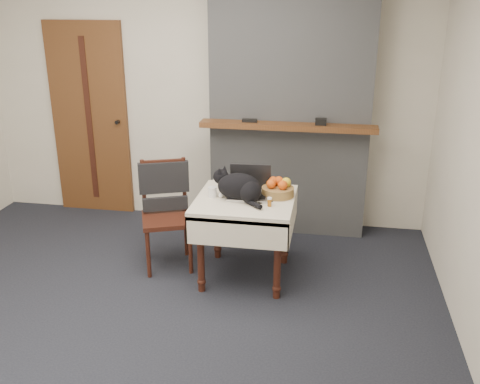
% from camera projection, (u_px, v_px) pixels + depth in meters
% --- Properties ---
extents(ground, '(4.50, 4.50, 0.00)m').
position_uv_depth(ground, '(140.00, 318.00, 3.91)').
color(ground, black).
rests_on(ground, ground).
extents(room_shell, '(4.52, 4.01, 2.61)m').
position_uv_depth(room_shell, '(147.00, 65.00, 3.73)').
color(room_shell, beige).
rests_on(room_shell, ground).
extents(door, '(0.82, 0.10, 2.00)m').
position_uv_depth(door, '(90.00, 120.00, 5.59)').
color(door, brown).
rests_on(door, ground).
extents(chimney, '(1.62, 0.48, 2.60)m').
position_uv_depth(chimney, '(290.00, 100.00, 5.02)').
color(chimney, gray).
rests_on(chimney, ground).
extents(side_table, '(0.78, 0.78, 0.70)m').
position_uv_depth(side_table, '(245.00, 211.00, 4.30)').
color(side_table, '#37180F').
rests_on(side_table, ground).
extents(laptop, '(0.35, 0.30, 0.25)m').
position_uv_depth(laptop, '(250.00, 188.00, 4.30)').
color(laptop, '#B7B7BC').
rests_on(laptop, side_table).
extents(cat, '(0.45, 0.37, 0.25)m').
position_uv_depth(cat, '(240.00, 187.00, 4.19)').
color(cat, black).
rests_on(cat, side_table).
extents(cream_jar, '(0.07, 0.07, 0.08)m').
position_uv_depth(cream_jar, '(213.00, 192.00, 4.28)').
color(cream_jar, silver).
rests_on(cream_jar, side_table).
extents(pill_bottle, '(0.04, 0.04, 0.07)m').
position_uv_depth(pill_bottle, '(270.00, 202.00, 4.09)').
color(pill_bottle, '#9A5613').
rests_on(pill_bottle, side_table).
extents(fruit_basket, '(0.26, 0.26, 0.15)m').
position_uv_depth(fruit_basket, '(278.00, 189.00, 4.30)').
color(fruit_basket, olive).
rests_on(fruit_basket, side_table).
extents(desk_clutter, '(0.15, 0.06, 0.01)m').
position_uv_depth(desk_clutter, '(268.00, 199.00, 4.23)').
color(desk_clutter, black).
rests_on(desk_clutter, side_table).
extents(chair, '(0.53, 0.53, 0.92)m').
position_uv_depth(chair, '(165.00, 199.00, 4.56)').
color(chair, '#37180F').
rests_on(chair, ground).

